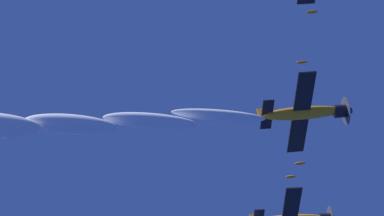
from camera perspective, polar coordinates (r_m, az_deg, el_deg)
airplane_left_wingman at (r=62.65m, az=8.97°, el=-0.38°), size 8.30×7.78×3.54m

